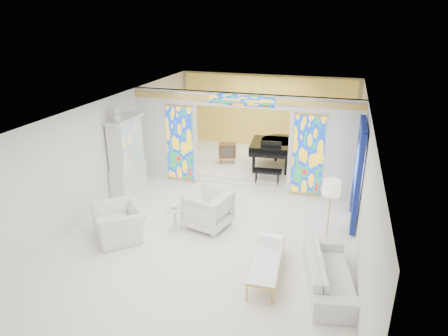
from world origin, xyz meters
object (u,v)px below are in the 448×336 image
(coffee_table, at_px, (267,259))
(china_cabinet, at_px, (127,157))
(sofa, at_px, (330,272))
(tv_console, at_px, (227,150))
(armchair_left, at_px, (119,223))
(grand_piano, at_px, (276,146))
(armchair_right, at_px, (208,209))

(coffee_table, bearing_deg, china_cabinet, 148.95)
(sofa, bearing_deg, tv_console, 22.61)
(china_cabinet, relative_size, tv_console, 3.89)
(armchair_left, distance_m, sofa, 5.07)
(armchair_left, relative_size, grand_piano, 0.44)
(sofa, height_order, grand_piano, grand_piano)
(tv_console, bearing_deg, china_cabinet, -143.06)
(china_cabinet, relative_size, sofa, 1.20)
(sofa, relative_size, tv_console, 3.23)
(grand_piano, distance_m, tv_console, 1.74)
(china_cabinet, bearing_deg, armchair_left, -65.69)
(china_cabinet, bearing_deg, grand_piano, 37.74)
(china_cabinet, bearing_deg, tv_console, 51.82)
(armchair_right, relative_size, sofa, 0.47)
(coffee_table, height_order, tv_console, tv_console)
(armchair_left, height_order, sofa, armchair_left)
(coffee_table, relative_size, grand_piano, 0.70)
(armchair_right, xyz_separation_m, coffee_table, (1.86, -1.61, -0.09))
(sofa, distance_m, grand_piano, 6.45)
(armchair_right, xyz_separation_m, tv_console, (-0.71, 4.25, 0.15))
(armchair_left, bearing_deg, china_cabinet, 161.00)
(china_cabinet, height_order, coffee_table, china_cabinet)
(armchair_right, bearing_deg, sofa, 76.99)
(tv_console, bearing_deg, grand_piano, -8.93)
(sofa, xyz_separation_m, coffee_table, (-1.29, 0.01, 0.07))
(armchair_right, bearing_deg, china_cabinet, -99.45)
(armchair_right, bearing_deg, armchair_left, -44.70)
(armchair_left, height_order, armchair_right, armchair_right)
(china_cabinet, xyz_separation_m, tv_console, (2.30, 2.93, -0.53))
(armchair_right, height_order, coffee_table, armchair_right)
(sofa, height_order, coffee_table, sofa)
(coffee_table, height_order, grand_piano, grand_piano)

